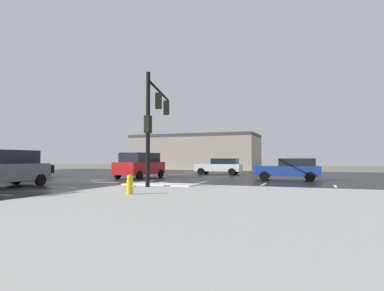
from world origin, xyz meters
TOP-DOWN VIEW (x-y plane):
  - ground_plane at (0.00, 0.00)m, footprint 120.00×120.00m
  - road_asphalt at (0.00, 0.00)m, footprint 44.00×44.00m
  - sidewalk_corner at (12.00, -12.00)m, footprint 18.00×18.00m
  - snow_strip_curbside at (5.00, -4.00)m, footprint 4.00×1.60m
  - lane_markings at (1.20, -1.38)m, footprint 36.15×36.15m
  - traffic_signal_mast at (4.54, -3.77)m, footprint 1.78×5.95m
  - fire_hydrant at (6.00, -8.76)m, footprint 0.48×0.26m
  - strip_building_background at (-4.68, 27.49)m, footprint 18.94×8.00m
  - sedan_white at (4.01, 11.18)m, footprint 4.59×2.14m
  - suv_red at (-0.31, 3.06)m, footprint 2.37×4.92m
  - sedan_blue at (11.15, 4.29)m, footprint 4.66×2.37m
  - suv_grey at (-2.89, -7.24)m, footprint 2.24×4.87m
  - sedan_black at (-9.04, -0.53)m, footprint 2.36×4.66m

SIDE VIEW (x-z plane):
  - ground_plane at x=0.00m, z-range 0.00..0.00m
  - road_asphalt at x=0.00m, z-range 0.00..0.02m
  - lane_markings at x=1.20m, z-range 0.02..0.03m
  - sidewalk_corner at x=12.00m, z-range 0.00..0.14m
  - snow_strip_curbside at x=5.00m, z-range 0.14..0.20m
  - fire_hydrant at x=6.00m, z-range 0.14..0.93m
  - sedan_white at x=4.01m, z-range 0.06..1.64m
  - sedan_blue at x=11.15m, z-range 0.06..1.64m
  - sedan_black at x=-9.04m, z-range 0.06..1.64m
  - suv_red at x=-0.31m, z-range 0.08..2.11m
  - suv_grey at x=-2.89m, z-range 0.08..2.11m
  - strip_building_background at x=-4.68m, z-range 0.00..5.22m
  - traffic_signal_mast at x=4.54m, z-range 1.18..7.08m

